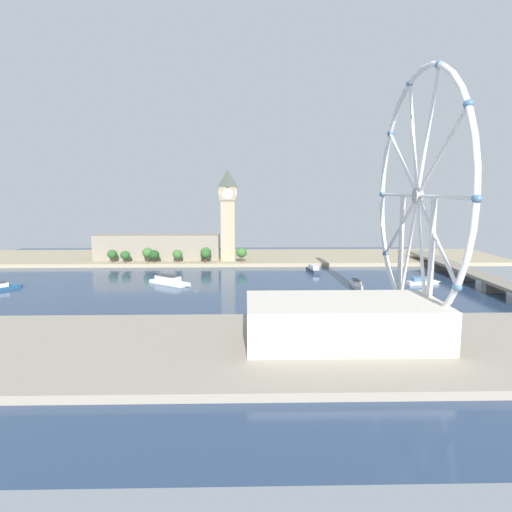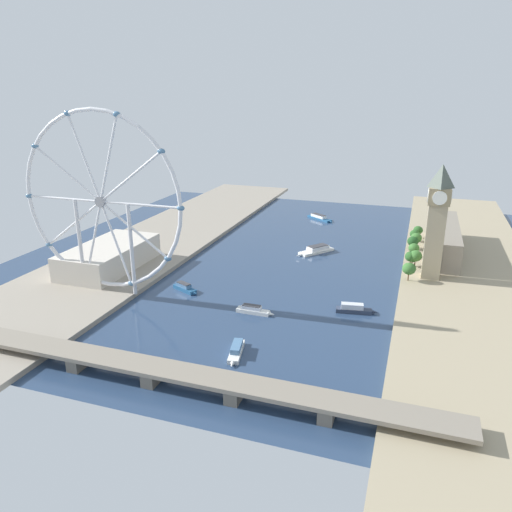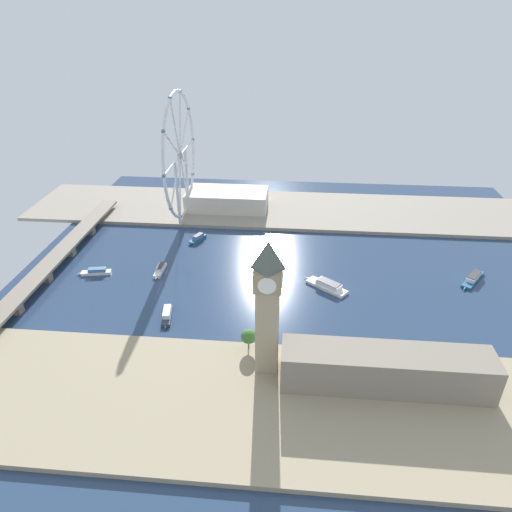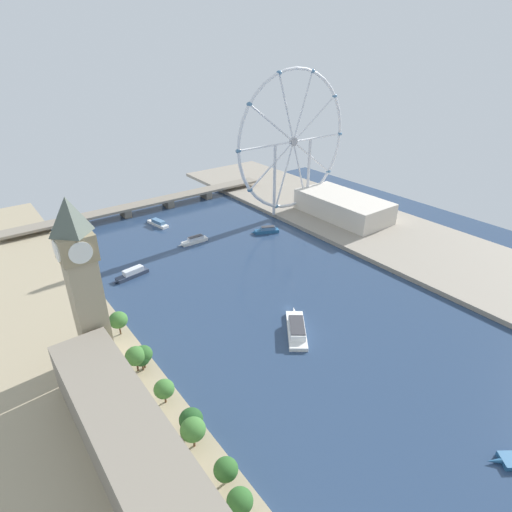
{
  "view_description": "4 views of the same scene",
  "coord_description": "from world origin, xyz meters",
  "px_view_note": "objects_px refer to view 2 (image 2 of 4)",
  "views": [
    {
      "loc": [
        301.99,
        31.91,
        63.59
      ],
      "look_at": [
        4.42,
        38.84,
        20.99
      ],
      "focal_mm": 33.25,
      "sensor_mm": 36.0,
      "label": 1
    },
    {
      "loc": [
        -84.36,
        349.6,
        123.42
      ],
      "look_at": [
        18.44,
        46.26,
        14.79
      ],
      "focal_mm": 34.32,
      "sensor_mm": 36.0,
      "label": 2
    },
    {
      "loc": [
        -286.36,
        6.31,
        176.25
      ],
      "look_at": [
        1.08,
        32.29,
        16.79
      ],
      "focal_mm": 32.23,
      "sensor_mm": 36.0,
      "label": 3
    },
    {
      "loc": [
        -127.56,
        -139.78,
        128.97
      ],
      "look_at": [
        11.29,
        44.02,
        10.45
      ],
      "focal_mm": 28.92,
      "sensor_mm": 36.0,
      "label": 4
    }
  ],
  "objects_px": {
    "ferris_wheel": "(101,203)",
    "tour_boat_0": "(185,288)",
    "tour_boat_4": "(354,309)",
    "riverside_hall": "(109,256)",
    "clock_tower": "(437,220)",
    "tour_boat_3": "(236,350)",
    "river_bridge": "(193,377)",
    "tour_boat_1": "(254,310)",
    "tour_boat_5": "(319,217)",
    "parliament_block": "(443,239)",
    "tour_boat_2": "(317,250)"
  },
  "relations": [
    {
      "from": "ferris_wheel",
      "to": "tour_boat_4",
      "type": "relative_size",
      "value": 4.54
    },
    {
      "from": "river_bridge",
      "to": "tour_boat_1",
      "type": "xyz_separation_m",
      "value": [
        0.34,
        -81.06,
        -4.28
      ]
    },
    {
      "from": "tour_boat_1",
      "to": "tour_boat_2",
      "type": "xyz_separation_m",
      "value": [
        -11.19,
        -123.17,
        0.31
      ]
    },
    {
      "from": "clock_tower",
      "to": "tour_boat_4",
      "type": "distance_m",
      "value": 88.37
    },
    {
      "from": "tour_boat_2",
      "to": "clock_tower",
      "type": "bearing_deg",
      "value": 104.53
    },
    {
      "from": "parliament_block",
      "to": "tour_boat_5",
      "type": "xyz_separation_m",
      "value": [
        114.15,
        -81.0,
        -11.58
      ]
    },
    {
      "from": "ferris_wheel",
      "to": "parliament_block",
      "type": "bearing_deg",
      "value": -143.25
    },
    {
      "from": "tour_boat_4",
      "to": "tour_boat_5",
      "type": "bearing_deg",
      "value": 97.69
    },
    {
      "from": "riverside_hall",
      "to": "tour_boat_0",
      "type": "bearing_deg",
      "value": 166.81
    },
    {
      "from": "tour_boat_5",
      "to": "tour_boat_2",
      "type": "bearing_deg",
      "value": -43.59
    },
    {
      "from": "tour_boat_0",
      "to": "tour_boat_2",
      "type": "relative_size",
      "value": 0.67
    },
    {
      "from": "tour_boat_3",
      "to": "tour_boat_4",
      "type": "height_order",
      "value": "tour_boat_4"
    },
    {
      "from": "tour_boat_1",
      "to": "clock_tower",
      "type": "bearing_deg",
      "value": 42.45
    },
    {
      "from": "riverside_hall",
      "to": "river_bridge",
      "type": "relative_size",
      "value": 0.33
    },
    {
      "from": "ferris_wheel",
      "to": "river_bridge",
      "type": "xyz_separation_m",
      "value": [
        -96.18,
        78.16,
        -53.41
      ]
    },
    {
      "from": "tour_boat_3",
      "to": "tour_boat_4",
      "type": "bearing_deg",
      "value": 132.68
    },
    {
      "from": "riverside_hall",
      "to": "tour_boat_2",
      "type": "xyz_separation_m",
      "value": [
        -131.55,
        -89.86,
        -9.03
      ]
    },
    {
      "from": "ferris_wheel",
      "to": "riverside_hall",
      "type": "height_order",
      "value": "ferris_wheel"
    },
    {
      "from": "river_bridge",
      "to": "tour_boat_5",
      "type": "xyz_separation_m",
      "value": [
        8.7,
        -309.73,
        -4.23
      ]
    },
    {
      "from": "tour_boat_4",
      "to": "tour_boat_1",
      "type": "bearing_deg",
      "value": -169.48
    },
    {
      "from": "tour_boat_2",
      "to": "tour_boat_3",
      "type": "bearing_deg",
      "value": 36.2
    },
    {
      "from": "clock_tower",
      "to": "parliament_block",
      "type": "distance_m",
      "value": 68.29
    },
    {
      "from": "riverside_hall",
      "to": "tour_boat_4",
      "type": "distance_m",
      "value": 176.55
    },
    {
      "from": "tour_boat_3",
      "to": "riverside_hall",
      "type": "bearing_deg",
      "value": -133.4
    },
    {
      "from": "ferris_wheel",
      "to": "tour_boat_0",
      "type": "xyz_separation_m",
      "value": [
        -42.71,
        -20.45,
        -57.57
      ]
    },
    {
      "from": "parliament_block",
      "to": "tour_boat_5",
      "type": "height_order",
      "value": "parliament_block"
    },
    {
      "from": "ferris_wheel",
      "to": "tour_boat_0",
      "type": "height_order",
      "value": "ferris_wheel"
    },
    {
      "from": "clock_tower",
      "to": "tour_boat_3",
      "type": "distance_m",
      "value": 165.9
    },
    {
      "from": "tour_boat_2",
      "to": "tour_boat_5",
      "type": "xyz_separation_m",
      "value": [
        19.56,
        -105.51,
        -0.27
      ]
    },
    {
      "from": "tour_boat_0",
      "to": "tour_boat_1",
      "type": "distance_m",
      "value": 55.95
    },
    {
      "from": "tour_boat_0",
      "to": "tour_boat_1",
      "type": "bearing_deg",
      "value": 6.84
    },
    {
      "from": "clock_tower",
      "to": "riverside_hall",
      "type": "height_order",
      "value": "clock_tower"
    },
    {
      "from": "parliament_block",
      "to": "ferris_wheel",
      "type": "distance_m",
      "value": 255.82
    },
    {
      "from": "tour_boat_1",
      "to": "tour_boat_4",
      "type": "xyz_separation_m",
      "value": [
        -55.46,
        -20.01,
        0.22
      ]
    },
    {
      "from": "riverside_hall",
      "to": "tour_boat_1",
      "type": "distance_m",
      "value": 125.23
    },
    {
      "from": "tour_boat_0",
      "to": "tour_boat_2",
      "type": "bearing_deg",
      "value": 83.77
    },
    {
      "from": "clock_tower",
      "to": "tour_boat_4",
      "type": "xyz_separation_m",
      "value": [
        41.69,
        66.52,
        -40.58
      ]
    },
    {
      "from": "parliament_block",
      "to": "riverside_hall",
      "type": "relative_size",
      "value": 1.39
    },
    {
      "from": "river_bridge",
      "to": "tour_boat_2",
      "type": "relative_size",
      "value": 7.24
    },
    {
      "from": "ferris_wheel",
      "to": "tour_boat_4",
      "type": "xyz_separation_m",
      "value": [
        -151.3,
        -22.91,
        -57.47
      ]
    },
    {
      "from": "clock_tower",
      "to": "tour_boat_5",
      "type": "distance_m",
      "value": 181.66
    },
    {
      "from": "riverside_hall",
      "to": "tour_boat_1",
      "type": "height_order",
      "value": "riverside_hall"
    },
    {
      "from": "parliament_block",
      "to": "tour_boat_4",
      "type": "height_order",
      "value": "parliament_block"
    },
    {
      "from": "parliament_block",
      "to": "clock_tower",
      "type": "bearing_deg",
      "value": 81.96
    },
    {
      "from": "tour_boat_5",
      "to": "riverside_hall",
      "type": "bearing_deg",
      "value": -83.91
    },
    {
      "from": "riverside_hall",
      "to": "tour_boat_3",
      "type": "bearing_deg",
      "value": 147.89
    },
    {
      "from": "clock_tower",
      "to": "riverside_hall",
      "type": "xyz_separation_m",
      "value": [
        217.51,
        53.22,
        -31.46
      ]
    },
    {
      "from": "riverside_hall",
      "to": "tour_boat_1",
      "type": "relative_size",
      "value": 3.3
    },
    {
      "from": "tour_boat_2",
      "to": "ferris_wheel",
      "type": "bearing_deg",
      "value": -2.71
    },
    {
      "from": "clock_tower",
      "to": "ferris_wheel",
      "type": "distance_m",
      "value": 213.38
    }
  ]
}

